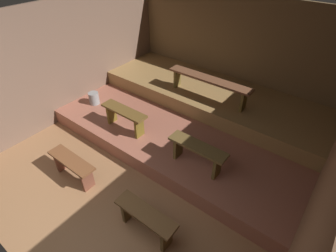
{
  "coord_description": "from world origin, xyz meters",
  "views": [
    {
      "loc": [
        2.25,
        -0.46,
        3.39
      ],
      "look_at": [
        -0.04,
        2.53,
        0.5
      ],
      "focal_mm": 27.76,
      "sensor_mm": 36.0,
      "label": 1
    }
  ],
  "objects": [
    {
      "name": "bench_floor_left",
      "position": [
        -0.8,
        0.95,
        0.31
      ],
      "size": [
        0.92,
        0.26,
        0.43
      ],
      "color": "brown",
      "rests_on": "ground"
    },
    {
      "name": "wall_back",
      "position": [
        0.0,
        4.87,
        1.19
      ],
      "size": [
        5.7,
        0.06,
        2.39
      ],
      "primitive_type": "cube",
      "color": "brown",
      "rests_on": "ground"
    },
    {
      "name": "wall_left",
      "position": [
        -2.48,
        2.42,
        1.19
      ],
      "size": [
        0.06,
        5.64,
        2.39
      ],
      "primitive_type": "cube",
      "color": "brown",
      "rests_on": "ground"
    },
    {
      "name": "bench_middle_center",
      "position": [
        0.08,
        3.69,
        0.95
      ],
      "size": [
        1.78,
        0.26,
        0.43
      ],
      "color": "brown",
      "rests_on": "platform_middle"
    },
    {
      "name": "bench_lower_left",
      "position": [
        -0.8,
        2.18,
        0.62
      ],
      "size": [
        0.96,
        0.26,
        0.43
      ],
      "color": "brown",
      "rests_on": "platform_lower"
    },
    {
      "name": "pail_lower",
      "position": [
        -1.98,
        2.41,
        0.43
      ],
      "size": [
        0.22,
        0.22,
        0.26
      ],
      "primitive_type": "cylinder",
      "color": "gray",
      "rests_on": "platform_lower"
    },
    {
      "name": "bench_lower_right",
      "position": [
        0.8,
        2.18,
        0.62
      ],
      "size": [
        0.96,
        0.26,
        0.43
      ],
      "color": "brown",
      "rests_on": "platform_lower"
    },
    {
      "name": "bench_floor_right",
      "position": [
        0.8,
        0.95,
        0.31
      ],
      "size": [
        0.92,
        0.26,
        0.43
      ],
      "color": "brown",
      "rests_on": "ground"
    },
    {
      "name": "platform_lower",
      "position": [
        0.0,
        3.27,
        0.15
      ],
      "size": [
        4.9,
        3.15,
        0.3
      ],
      "primitive_type": "cube",
      "color": "#9C5B47",
      "rests_on": "ground"
    },
    {
      "name": "ground",
      "position": [
        0.0,
        2.42,
        -0.04
      ],
      "size": [
        5.7,
        5.64,
        0.08
      ],
      "primitive_type": "cube",
      "color": "#956843"
    },
    {
      "name": "platform_middle",
      "position": [
        0.0,
        4.04,
        0.45
      ],
      "size": [
        4.9,
        1.6,
        0.3
      ],
      "primitive_type": "cube",
      "color": "olive",
      "rests_on": "platform_lower"
    },
    {
      "name": "wall_right",
      "position": [
        2.48,
        2.42,
        1.19
      ],
      "size": [
        0.06,
        5.64,
        2.39
      ],
      "primitive_type": "cube",
      "color": "brown",
      "rests_on": "ground"
    }
  ]
}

